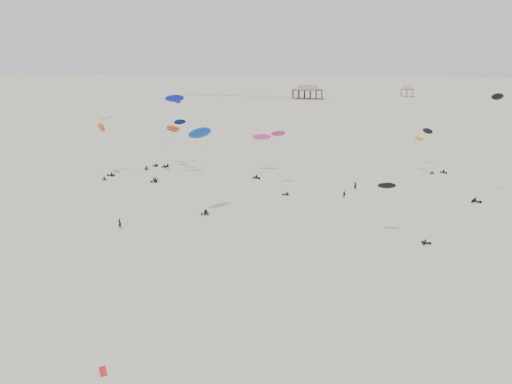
% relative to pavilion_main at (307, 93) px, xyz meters
% --- Properties ---
extents(ground_plane, '(900.00, 900.00, 0.00)m').
position_rel_pavilion_main_xyz_m(ground_plane, '(10.00, -150.00, -4.22)').
color(ground_plane, beige).
extents(pavilion_main, '(21.00, 13.00, 9.80)m').
position_rel_pavilion_main_xyz_m(pavilion_main, '(0.00, 0.00, 0.00)').
color(pavilion_main, brown).
rests_on(pavilion_main, ground).
extents(pavilion_small, '(9.00, 7.00, 8.00)m').
position_rel_pavilion_main_xyz_m(pavilion_small, '(70.00, 30.00, -0.74)').
color(pavilion_small, brown).
rests_on(pavilion_small, ground).
extents(pier_fence, '(80.20, 0.20, 1.50)m').
position_rel_pavilion_main_xyz_m(pier_fence, '(-52.00, -0.00, -3.45)').
color(pier_fence, black).
rests_on(pier_fence, ground).
extents(rig_0, '(10.14, 9.27, 13.32)m').
position_rel_pavilion_main_xyz_m(rig_0, '(-24.00, -216.04, 4.61)').
color(rig_0, black).
rests_on(rig_0, ground).
extents(rig_1, '(5.99, 6.62, 10.04)m').
position_rel_pavilion_main_xyz_m(rig_1, '(48.07, -208.82, 1.86)').
color(rig_1, black).
rests_on(rig_1, ground).
extents(rig_2, '(5.03, 17.09, 19.14)m').
position_rel_pavilion_main_xyz_m(rig_2, '(-20.52, -222.16, 4.79)').
color(rig_2, black).
rests_on(rig_2, ground).
extents(rig_3, '(6.33, 15.19, 14.99)m').
position_rel_pavilion_main_xyz_m(rig_3, '(51.26, -201.48, 3.13)').
color(rig_3, black).
rests_on(rig_3, ground).
extents(rig_4, '(4.63, 10.64, 19.68)m').
position_rel_pavilion_main_xyz_m(rig_4, '(-23.49, -211.18, 9.46)').
color(rig_4, black).
rests_on(rig_4, ground).
extents(rig_5, '(5.72, 13.96, 13.44)m').
position_rel_pavilion_main_xyz_m(rig_5, '(3.28, -216.08, 3.59)').
color(rig_5, black).
rests_on(rig_5, ground).
extents(rig_6, '(9.48, 7.86, 11.93)m').
position_rel_pavilion_main_xyz_m(rig_6, '(36.16, -261.10, 2.15)').
color(rig_6, black).
rests_on(rig_6, ground).
extents(rig_7, '(5.60, 8.61, 17.86)m').
position_rel_pavilion_main_xyz_m(rig_7, '(-3.33, -252.68, 9.88)').
color(rig_7, black).
rests_on(rig_7, ground).
extents(rig_8, '(5.77, 9.29, 16.06)m').
position_rel_pavilion_main_xyz_m(rig_8, '(-37.67, -224.98, 6.24)').
color(rig_8, black).
rests_on(rig_8, ground).
extents(rig_9, '(5.97, 15.31, 22.91)m').
position_rel_pavilion_main_xyz_m(rig_9, '(-19.71, -222.96, 13.62)').
color(rig_9, black).
rests_on(rig_9, ground).
extents(rig_10, '(7.87, 13.59, 24.25)m').
position_rel_pavilion_main_xyz_m(rig_10, '(58.60, -231.31, 9.18)').
color(rig_10, black).
rests_on(rig_10, ground).
extents(rig_11, '(6.54, 14.21, 16.83)m').
position_rel_pavilion_main_xyz_m(rig_11, '(10.35, -229.99, 5.94)').
color(rig_11, black).
rests_on(rig_11, ground).
extents(rig_14, '(7.12, 11.75, 14.75)m').
position_rel_pavilion_main_xyz_m(rig_14, '(-38.69, -226.69, 6.76)').
color(rig_14, black).
rests_on(rig_14, ground).
extents(rig_15, '(7.38, 8.33, 12.07)m').
position_rel_pavilion_main_xyz_m(rig_15, '(-24.73, -211.89, 4.57)').
color(rig_15, black).
rests_on(rig_15, ground).
extents(spectator_0, '(0.94, 0.78, 2.21)m').
position_rel_pavilion_main_xyz_m(spectator_0, '(-15.60, -267.31, -4.22)').
color(spectator_0, black).
rests_on(spectator_0, ground).
extents(spectator_1, '(0.97, 0.63, 1.88)m').
position_rel_pavilion_main_xyz_m(spectator_1, '(26.70, -239.26, -4.22)').
color(spectator_1, black).
rests_on(spectator_1, ground).
extents(spectator_2, '(1.33, 0.82, 2.13)m').
position_rel_pavilion_main_xyz_m(spectator_2, '(-23.05, -219.41, -4.22)').
color(spectator_2, black).
rests_on(spectator_2, ground).
extents(spectator_3, '(0.96, 0.78, 2.28)m').
position_rel_pavilion_main_xyz_m(spectator_3, '(29.28, -231.52, -4.22)').
color(spectator_3, black).
rests_on(spectator_3, ground).
extents(grounded_kite_b, '(1.56, 1.89, 0.07)m').
position_rel_pavilion_main_xyz_m(grounded_kite_b, '(1.74, -309.25, -4.22)').
color(grounded_kite_b, red).
rests_on(grounded_kite_b, ground).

